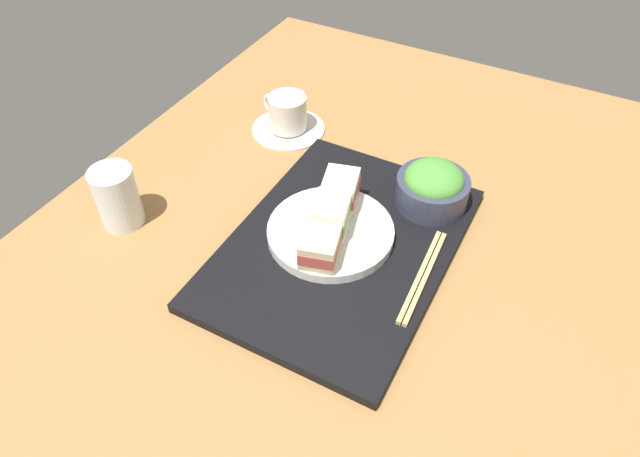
% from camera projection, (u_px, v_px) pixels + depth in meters
% --- Properties ---
extents(ground_plane, '(1.40, 1.00, 0.03)m').
position_uv_depth(ground_plane, '(337.00, 262.00, 0.92)').
color(ground_plane, olive).
extents(serving_tray, '(0.45, 0.33, 0.02)m').
position_uv_depth(serving_tray, '(339.00, 246.00, 0.92)').
color(serving_tray, black).
rests_on(serving_tray, ground_plane).
extents(sandwich_plate, '(0.20, 0.20, 0.02)m').
position_uv_depth(sandwich_plate, '(331.00, 232.00, 0.91)').
color(sandwich_plate, silver).
rests_on(sandwich_plate, serving_tray).
extents(sandwich_near, '(0.08, 0.07, 0.04)m').
position_uv_depth(sandwich_near, '(320.00, 246.00, 0.85)').
color(sandwich_near, beige).
rests_on(sandwich_near, sandwich_plate).
extents(sandwich_middle, '(0.08, 0.07, 0.05)m').
position_uv_depth(sandwich_middle, '(331.00, 216.00, 0.89)').
color(sandwich_middle, beige).
rests_on(sandwich_middle, sandwich_plate).
extents(sandwich_far, '(0.08, 0.07, 0.05)m').
position_uv_depth(sandwich_far, '(340.00, 190.00, 0.93)').
color(sandwich_far, '#EFE5C1').
rests_on(sandwich_far, sandwich_plate).
extents(salad_bowl, '(0.12, 0.12, 0.08)m').
position_uv_depth(salad_bowl, '(433.00, 186.00, 0.95)').
color(salad_bowl, '#33384C').
rests_on(salad_bowl, serving_tray).
extents(chopsticks_pair, '(0.19, 0.03, 0.01)m').
position_uv_depth(chopsticks_pair, '(423.00, 276.00, 0.86)').
color(chopsticks_pair, tan).
rests_on(chopsticks_pair, serving_tray).
extents(coffee_cup, '(0.15, 0.15, 0.08)m').
position_uv_depth(coffee_cup, '(287.00, 116.00, 1.13)').
color(coffee_cup, silver).
rests_on(coffee_cup, ground_plane).
extents(drinking_glass, '(0.07, 0.07, 0.10)m').
position_uv_depth(drinking_glass, '(117.00, 197.00, 0.93)').
color(drinking_glass, silver).
rests_on(drinking_glass, ground_plane).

